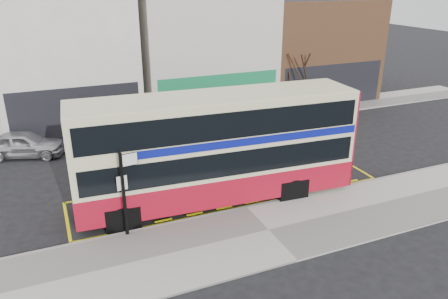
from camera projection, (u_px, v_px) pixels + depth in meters
name	position (u px, v px, depth m)	size (l,w,h in m)	color
ground	(243.00, 206.00, 18.59)	(120.00, 120.00, 0.00)	black
pavement	(268.00, 231.00, 16.59)	(40.00, 4.00, 0.15)	#A8A69F
kerb	(246.00, 208.00, 18.24)	(40.00, 0.15, 0.15)	gray
far_pavement	(170.00, 127.00, 27.97)	(50.00, 3.00, 0.15)	#A8A69F
road_markings	(228.00, 190.00, 19.96)	(14.00, 3.40, 0.01)	yellow
terrace_left	(63.00, 40.00, 27.44)	(8.00, 8.01, 11.80)	silver
terrace_green_shop	(198.00, 37.00, 30.79)	(9.00, 8.01, 11.30)	beige
terrace_right	(306.00, 38.00, 34.23)	(9.00, 8.01, 10.30)	#935D3B
double_decker_bus	(217.00, 147.00, 18.19)	(11.89, 3.46, 4.69)	beige
bus_stop_post	(125.00, 187.00, 15.61)	(0.82, 0.17, 3.28)	black
car_silver	(24.00, 144.00, 23.39)	(1.67, 4.16, 1.42)	#BBBABF
car_grey	(149.00, 129.00, 25.68)	(1.50, 4.29, 1.42)	#3C3E43
car_white	(290.00, 113.00, 28.58)	(2.00, 4.92, 1.43)	silver
street_tree_right	(297.00, 60.00, 30.06)	(2.51, 2.51, 5.42)	#312115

